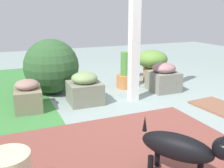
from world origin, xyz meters
The scene contains 12 objects.
ground_plane centered at (0.00, 0.00, 0.00)m, with size 12.00×12.00×0.00m, color #8A9C98.
brick_path centered at (-1.09, 0.79, 0.01)m, with size 1.80×2.40×0.02m, color brown.
porch_pillar centered at (0.32, -0.09, 1.11)m, with size 0.12×0.12×2.22m, color white.
stone_planter_nearest centered at (0.54, -0.74, 0.21)m, with size 0.45×0.43×0.45m.
stone_planter_mid centered at (0.47, 0.58, 0.20)m, with size 0.44×0.45×0.43m.
stone_planter_far centered at (0.52, 1.32, 0.18)m, with size 0.50×0.37×0.40m.
round_shrub centered at (1.12, 0.89, 0.41)m, with size 0.83×0.83×0.83m, color #2F562D.
terracotta_pot_spiky centered at (1.58, -0.75, 0.28)m, with size 0.21×0.21×0.59m.
terracotta_pot_broad centered at (1.10, -0.87, 0.35)m, with size 0.54×0.54×0.57m.
terracotta_pot_tall centered at (0.92, -0.26, 0.21)m, with size 0.28×0.28×0.59m.
dog centered at (-1.46, 0.45, 0.27)m, with size 0.62×0.48×0.46m.
doormat centered at (-0.45, -0.97, 0.01)m, with size 0.71×0.46×0.03m, color brown.
Camera 1 is at (-2.82, 1.59, 1.21)m, focal length 42.01 mm.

